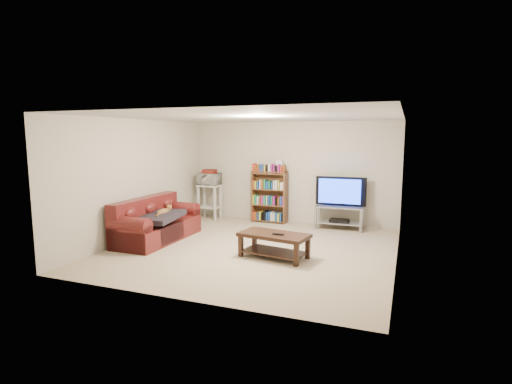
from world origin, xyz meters
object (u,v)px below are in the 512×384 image
at_px(tv_stand, 339,214).
at_px(sofa, 155,225).
at_px(coffee_table, 274,241).
at_px(bookshelf, 269,196).

bearing_deg(tv_stand, sofa, -146.02).
distance_m(sofa, tv_stand, 4.00).
bearing_deg(coffee_table, bookshelf, 120.01).
distance_m(sofa, bookshelf, 2.89).
distance_m(tv_stand, bookshelf, 1.73).
bearing_deg(sofa, bookshelf, 56.18).
bearing_deg(sofa, tv_stand, 34.42).
relative_size(coffee_table, bookshelf, 1.01).
xyz_separation_m(tv_stand, bookshelf, (-1.70, 0.13, 0.29)).
height_order(coffee_table, tv_stand, tv_stand).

